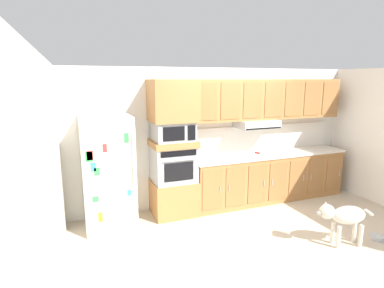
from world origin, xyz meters
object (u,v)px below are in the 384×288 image
object	(u,v)px
refrigerator	(108,173)
screwdriver	(258,153)
dog	(344,216)
dog_food_bowl	(377,237)
built_in_oven	(173,164)
microwave	(173,131)

from	to	relation	value
refrigerator	screwdriver	world-z (taller)	refrigerator
refrigerator	screwdriver	distance (m)	2.78
dog	screwdriver	bearing A→B (deg)	-70.90
dog_food_bowl	built_in_oven	bearing A→B (deg)	142.14
built_in_oven	dog	distance (m)	2.69
refrigerator	dog_food_bowl	xyz separation A→B (m)	(3.58, -1.87, -0.85)
built_in_oven	dog	world-z (taller)	built_in_oven
refrigerator	dog	bearing A→B (deg)	-31.32
refrigerator	screwdriver	xyz separation A→B (m)	(2.78, 0.13, 0.05)
built_in_oven	dog_food_bowl	size ratio (longest dim) A/B	3.50
refrigerator	built_in_oven	distance (m)	1.09
built_in_oven	screwdriver	size ratio (longest dim) A/B	4.27
built_in_oven	screwdriver	world-z (taller)	built_in_oven
microwave	built_in_oven	bearing A→B (deg)	179.23
screwdriver	dog_food_bowl	bearing A→B (deg)	-68.29
microwave	dog	size ratio (longest dim) A/B	0.76
refrigerator	microwave	bearing A→B (deg)	3.57
built_in_oven	dog	size ratio (longest dim) A/B	0.83
screwdriver	dog	world-z (taller)	screwdriver
microwave	dog	world-z (taller)	microwave
dog_food_bowl	microwave	bearing A→B (deg)	142.14
dog	refrigerator	bearing A→B (deg)	-17.53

